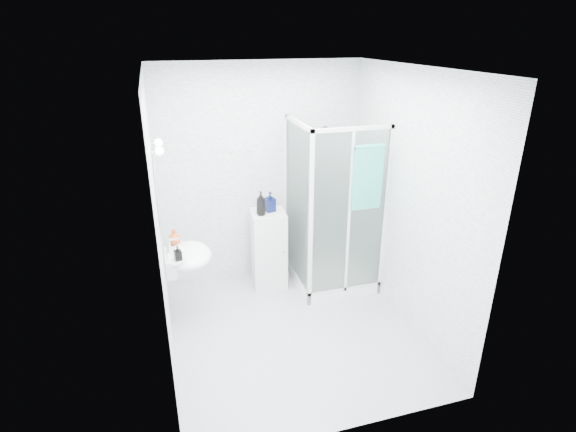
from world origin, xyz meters
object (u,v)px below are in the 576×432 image
object	(u,v)px
wall_basin	(186,256)
soap_dispenser_black	(178,253)
storage_cabinet	(269,249)
hand_towel	(368,176)
shampoo_bottle_a	(261,203)
soap_dispenser_orange	(174,237)
shampoo_bottle_b	(270,202)
shower_enclosure	(328,252)

from	to	relation	value
wall_basin	soap_dispenser_black	size ratio (longest dim) A/B	3.79
storage_cabinet	hand_towel	distance (m)	1.51
wall_basin	shampoo_bottle_a	bearing A→B (deg)	29.31
hand_towel	soap_dispenser_black	world-z (taller)	hand_towel
storage_cabinet	soap_dispenser_orange	xyz separation A→B (m)	(-1.08, -0.38, 0.48)
wall_basin	shampoo_bottle_b	xyz separation A→B (m)	(1.02, 0.58, 0.27)
hand_towel	soap_dispenser_black	size ratio (longest dim) A/B	4.70
storage_cabinet	shampoo_bottle_b	bearing A→B (deg)	52.10
hand_towel	shampoo_bottle_a	distance (m)	1.24
shower_enclosure	soap_dispenser_black	bearing A→B (deg)	-163.74
hand_towel	shampoo_bottle_a	bearing A→B (deg)	149.78
soap_dispenser_black	shower_enclosure	bearing A→B (deg)	16.26
hand_towel	shampoo_bottle_b	bearing A→B (deg)	142.76
storage_cabinet	hand_towel	size ratio (longest dim) A/B	1.36
shampoo_bottle_a	shampoo_bottle_b	xyz separation A→B (m)	(0.13, 0.08, -0.02)
hand_towel	wall_basin	bearing A→B (deg)	177.44
wall_basin	shampoo_bottle_b	distance (m)	1.21
shower_enclosure	shampoo_bottle_a	distance (m)	1.01
shampoo_bottle_b	soap_dispenser_orange	size ratio (longest dim) A/B	1.39
wall_basin	hand_towel	distance (m)	2.03
shower_enclosure	storage_cabinet	size ratio (longest dim) A/B	2.12
shampoo_bottle_a	soap_dispenser_black	distance (m)	1.20
shampoo_bottle_a	shampoo_bottle_b	distance (m)	0.15
hand_towel	soap_dispenser_orange	bearing A→B (deg)	172.72
storage_cabinet	shampoo_bottle_a	world-z (taller)	shampoo_bottle_a
wall_basin	soap_dispenser_black	world-z (taller)	same
shower_enclosure	soap_dispenser_black	size ratio (longest dim) A/B	13.54
wall_basin	shampoo_bottle_b	size ratio (longest dim) A/B	2.38
hand_towel	shampoo_bottle_b	xyz separation A→B (m)	(-0.88, 0.67, -0.43)
shampoo_bottle_a	shower_enclosure	bearing A→B (deg)	-13.73
wall_basin	shampoo_bottle_a	distance (m)	1.07
shampoo_bottle_a	soap_dispenser_orange	xyz separation A→B (m)	(-0.98, -0.33, -0.14)
storage_cabinet	hand_towel	bearing A→B (deg)	-29.66
soap_dispenser_black	shampoo_bottle_b	bearing A→B (deg)	35.12
storage_cabinet	soap_dispenser_black	world-z (taller)	soap_dispenser_black
soap_dispenser_orange	storage_cabinet	bearing A→B (deg)	19.49
soap_dispenser_black	soap_dispenser_orange	bearing A→B (deg)	91.60
hand_towel	shower_enclosure	bearing A→B (deg)	121.65
soap_dispenser_orange	hand_towel	bearing A→B (deg)	-7.28
soap_dispenser_black	storage_cabinet	bearing A→B (deg)	34.72
shower_enclosure	hand_towel	world-z (taller)	shower_enclosure
wall_basin	soap_dispenser_orange	world-z (taller)	soap_dispenser_orange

